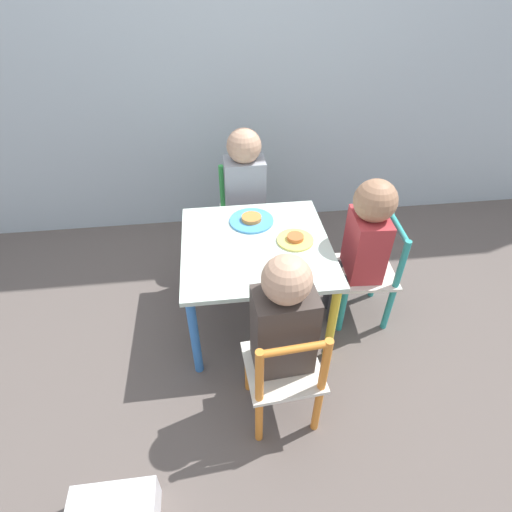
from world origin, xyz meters
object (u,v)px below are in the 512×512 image
object	(u,v)px
chair_orange	(284,375)
plate_right	(295,239)
kids_table	(256,255)
plate_back	(252,220)
chair_green	(244,215)
child_front	(282,326)
chair_teal	(369,273)
child_right	(363,240)
child_back	(244,188)

from	to	relation	value
chair_orange	plate_right	size ratio (longest dim) A/B	3.27
kids_table	plate_back	size ratio (longest dim) A/B	3.14
chair_green	child_front	size ratio (longest dim) A/B	0.69
chair_teal	child_right	distance (m)	0.20
child_front	chair_green	bearing A→B (deg)	-91.92
plate_right	plate_back	distance (m)	0.23
child_front	kids_table	bearing A→B (deg)	-90.00
kids_table	chair_teal	xyz separation A→B (m)	(0.51, -0.03, -0.13)
child_front	plate_right	size ratio (longest dim) A/B	4.75
chair_teal	chair_orange	world-z (taller)	same
chair_green	chair_orange	bearing A→B (deg)	-88.19
child_front	plate_right	distance (m)	0.47
chair_green	plate_back	bearing A→B (deg)	-89.74
chair_orange	child_front	bearing A→B (deg)	-90.00
chair_green	plate_right	distance (m)	0.58
chair_teal	kids_table	bearing A→B (deg)	-90.00
chair_orange	plate_right	distance (m)	0.56
chair_teal	chair_green	distance (m)	0.75
plate_right	kids_table	bearing A→B (deg)	180.00
kids_table	child_back	world-z (taller)	child_back
chair_orange	child_front	world-z (taller)	child_front
child_right	plate_right	distance (m)	0.29
chair_teal	chair_green	xyz separation A→B (m)	(-0.52, 0.55, 0.00)
child_front	plate_back	xyz separation A→B (m)	(-0.03, 0.62, 0.01)
kids_table	chair_green	world-z (taller)	chair_green
chair_green	child_back	size ratio (longest dim) A/B	0.68
child_back	child_front	size ratio (longest dim) A/B	1.02
child_right	plate_back	size ratio (longest dim) A/B	3.63
chair_orange	plate_back	size ratio (longest dim) A/B	2.57
chair_green	plate_back	size ratio (longest dim) A/B	2.57
chair_green	child_front	world-z (taller)	child_front
child_back	plate_right	distance (m)	0.48
kids_table	child_back	bearing A→B (deg)	90.55
kids_table	plate_right	size ratio (longest dim) A/B	4.00
kids_table	child_right	xyz separation A→B (m)	(0.45, -0.03, 0.06)
plate_back	chair_teal	bearing A→B (deg)	-21.34
child_right	chair_green	bearing A→B (deg)	-136.14
plate_right	plate_back	world-z (taller)	same
chair_orange	child_front	xyz separation A→B (m)	(-0.00, 0.06, 0.19)
kids_table	child_back	xyz separation A→B (m)	(-0.00, 0.45, 0.07)
chair_green	plate_right	world-z (taller)	chair_green
chair_orange	child_back	size ratio (longest dim) A/B	0.68
chair_green	child_back	bearing A→B (deg)	-90.00
kids_table	child_back	distance (m)	0.46
chair_teal	child_front	xyz separation A→B (m)	(-0.48, -0.42, 0.19)
kids_table	plate_back	world-z (taller)	plate_back
child_right	plate_right	world-z (taller)	child_right
child_right	plate_back	world-z (taller)	child_right
chair_green	plate_back	distance (m)	0.40
child_right	chair_orange	bearing A→B (deg)	-36.93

